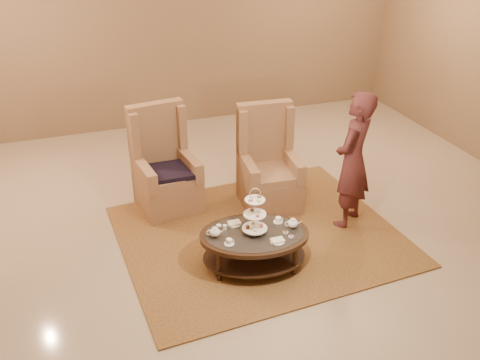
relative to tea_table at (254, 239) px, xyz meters
name	(u,v)px	position (x,y,z in m)	size (l,w,h in m)	color
ground	(253,249)	(0.10, 0.30, -0.35)	(8.00, 8.00, 0.00)	tan
ceiling	(253,249)	(0.10, 0.30, -0.35)	(8.00, 8.00, 0.02)	silver
wall_back	(167,20)	(0.10, 4.30, 1.40)	(8.00, 0.04, 3.50)	#856748
rug	(259,235)	(0.26, 0.51, -0.34)	(3.25, 2.76, 0.02)	olive
tea_table	(254,239)	(0.00, 0.00, 0.00)	(1.28, 1.01, 0.96)	black
armchair_left	(165,174)	(-0.61, 1.58, 0.09)	(0.79, 0.82, 1.30)	#9A6B48
armchair_right	(268,172)	(0.64, 1.23, 0.08)	(0.75, 0.77, 1.28)	#9A6B48
person	(353,161)	(1.36, 0.45, 0.48)	(0.72, 0.68, 1.65)	#4E2122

